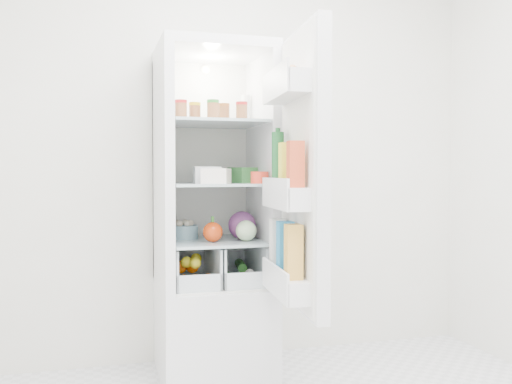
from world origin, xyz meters
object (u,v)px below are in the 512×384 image
object	(u,v)px
red_cabbage	(242,225)
fridge_door	(298,177)
refrigerator	(212,253)
mushroom_bowl	(184,232)

from	to	relation	value
red_cabbage	fridge_door	size ratio (longest dim) A/B	0.12
refrigerator	mushroom_bowl	bearing A→B (deg)	165.25
refrigerator	fridge_door	distance (m)	0.81
refrigerator	red_cabbage	size ratio (longest dim) A/B	11.77
red_cabbage	fridge_door	distance (m)	0.64
mushroom_bowl	fridge_door	bearing A→B (deg)	-57.85
refrigerator	red_cabbage	distance (m)	0.23
refrigerator	mushroom_bowl	xyz separation A→B (m)	(-0.15, 0.04, 0.12)
refrigerator	mushroom_bowl	size ratio (longest dim) A/B	11.55
red_cabbage	fridge_door	xyz separation A→B (m)	(0.12, -0.57, 0.27)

